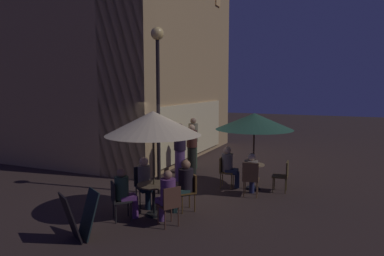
{
  "coord_description": "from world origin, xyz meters",
  "views": [
    {
      "loc": [
        -8.37,
        -4.67,
        3.0
      ],
      "look_at": [
        1.19,
        -0.51,
        1.76
      ],
      "focal_mm": 33.26,
      "sensor_mm": 36.0,
      "label": 1
    }
  ],
  "objects": [
    {
      "name": "cafe_chair_2",
      "position": [
        -0.85,
        -0.05,
        0.59
      ],
      "size": [
        0.57,
        0.57,
        0.97
      ],
      "rotation": [
        0.0,
        0.0,
        -2.29
      ],
      "color": "black",
      "rests_on": "ground"
    },
    {
      "name": "patron_seated_2",
      "position": [
        -0.95,
        -0.16,
        0.7
      ],
      "size": [
        0.48,
        0.49,
        1.24
      ],
      "rotation": [
        0.0,
        0.0,
        -2.29
      ],
      "color": "black",
      "rests_on": "ground"
    },
    {
      "name": "patron_standing_7",
      "position": [
        3.34,
        0.38,
        0.94
      ],
      "size": [
        0.34,
        0.34,
        1.85
      ],
      "rotation": [
        0.0,
        0.0,
        1.33
      ],
      "color": "#2F412B",
      "rests_on": "ground"
    },
    {
      "name": "cafe_table_1",
      "position": [
        1.6,
        -2.27,
        0.51
      ],
      "size": [
        0.64,
        0.64,
        0.74
      ],
      "color": "black",
      "rests_on": "ground"
    },
    {
      "name": "cafe_building",
      "position": [
        3.69,
        3.23,
        4.52
      ],
      "size": [
        8.38,
        7.57,
        9.05
      ],
      "color": "tan",
      "rests_on": "ground"
    },
    {
      "name": "ground_plane",
      "position": [
        0.0,
        0.0,
        0.0
      ],
      "size": [
        60.0,
        60.0,
        0.0
      ],
      "primitive_type": "plane",
      "color": "#322420"
    },
    {
      "name": "cafe_chair_5",
      "position": [
        1.66,
        -3.12,
        0.53
      ],
      "size": [
        0.45,
        0.45,
        0.88
      ],
      "rotation": [
        0.0,
        0.0,
        1.64
      ],
      "color": "brown",
      "rests_on": "ground"
    },
    {
      "name": "cafe_chair_6",
      "position": [
        1.48,
        -1.42,
        0.54
      ],
      "size": [
        0.46,
        0.46,
        0.89
      ],
      "rotation": [
        0.0,
        0.0,
        -1.43
      ],
      "color": "brown",
      "rests_on": "ground"
    },
    {
      "name": "cafe_chair_3",
      "position": [
        -2.0,
        -0.09,
        0.53
      ],
      "size": [
        0.6,
        0.6,
        0.87
      ],
      "rotation": [
        0.0,
        0.0,
        -0.79
      ],
      "color": "black",
      "rests_on": "ground"
    },
    {
      "name": "patron_standing_8",
      "position": [
        2.58,
        0.11,
        0.85
      ],
      "size": [
        0.36,
        0.36,
        1.7
      ],
      "rotation": [
        0.0,
        0.0,
        3.42
      ],
      "color": "black",
      "rests_on": "ground"
    },
    {
      "name": "street_lamp_near_corner",
      "position": [
        0.12,
        0.03,
        3.25
      ],
      "size": [
        0.35,
        0.35,
        4.55
      ],
      "color": "black",
      "rests_on": "ground"
    },
    {
      "name": "patron_standing_6",
      "position": [
        1.6,
        0.09,
        0.92
      ],
      "size": [
        0.38,
        0.38,
        1.83
      ],
      "rotation": [
        0.0,
        0.0,
        4.6
      ],
      "color": "#553667",
      "rests_on": "ground"
    },
    {
      "name": "patron_seated_3",
      "position": [
        -1.89,
        -0.2,
        0.67
      ],
      "size": [
        0.49,
        0.49,
        1.18
      ],
      "rotation": [
        0.0,
        0.0,
        -0.79
      ],
      "color": "#5F2F6D",
      "rests_on": "ground"
    },
    {
      "name": "patio_umbrella_1",
      "position": [
        1.6,
        -2.27,
        1.98
      ],
      "size": [
        2.22,
        2.22,
        2.23
      ],
      "color": "black",
      "rests_on": "ground"
    },
    {
      "name": "cafe_chair_1",
      "position": [
        -0.77,
        -1.29,
        0.54
      ],
      "size": [
        0.57,
        0.57,
        0.89
      ],
      "rotation": [
        0.0,
        0.0,
        2.39
      ],
      "color": "#573A18",
      "rests_on": "ground"
    },
    {
      "name": "cafe_table_0",
      "position": [
        -1.41,
        -0.68,
        0.56
      ],
      "size": [
        0.78,
        0.78,
        0.75
      ],
      "color": "black",
      "rests_on": "ground"
    },
    {
      "name": "patron_seated_4",
      "position": [
        0.98,
        -2.37,
        0.68
      ],
      "size": [
        0.55,
        0.42,
        1.19
      ],
      "rotation": [
        0.0,
        0.0,
        0.15
      ],
      "color": "#24264B",
      "rests_on": "ground"
    },
    {
      "name": "patron_seated_5",
      "position": [
        1.5,
        -1.56,
        0.7
      ],
      "size": [
        0.37,
        0.53,
        1.23
      ],
      "rotation": [
        0.0,
        0.0,
        -1.43
      ],
      "color": "#242D48",
      "rests_on": "ground"
    },
    {
      "name": "patron_seated_0",
      "position": [
        -1.78,
        -1.21,
        0.69
      ],
      "size": [
        0.48,
        0.52,
        1.21
      ],
      "rotation": [
        0.0,
        0.0,
        0.96
      ],
      "color": "#5F396E",
      "rests_on": "ground"
    },
    {
      "name": "cafe_chair_4",
      "position": [
        0.83,
        -2.39,
        0.57
      ],
      "size": [
        0.49,
        0.49,
        0.97
      ],
      "rotation": [
        0.0,
        0.0,
        0.15
      ],
      "color": "brown",
      "rests_on": "ground"
    },
    {
      "name": "patio_umbrella_0",
      "position": [
        -1.41,
        -0.68,
        2.15
      ],
      "size": [
        2.19,
        2.19,
        2.43
      ],
      "color": "black",
      "rests_on": "ground"
    },
    {
      "name": "cafe_chair_0",
      "position": [
        -1.86,
        -1.32,
        0.53
      ],
      "size": [
        0.56,
        0.56,
        0.88
      ],
      "rotation": [
        0.0,
        0.0,
        0.96
      ],
      "color": "#503022",
      "rests_on": "ground"
    },
    {
      "name": "menu_sandwich_board",
      "position": [
        -3.13,
        0.0,
        0.48
      ],
      "size": [
        0.85,
        0.81,
        0.93
      ],
      "rotation": [
        0.0,
        0.0,
        -0.55
      ],
      "color": "black",
      "rests_on": "ground"
    },
    {
      "name": "patron_seated_1",
      "position": [
        -0.86,
        -1.19,
        0.71
      ],
      "size": [
        0.54,
        0.53,
        1.25
      ],
      "rotation": [
        0.0,
        0.0,
        2.39
      ],
      "color": "#26413A",
      "rests_on": "ground"
    }
  ]
}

